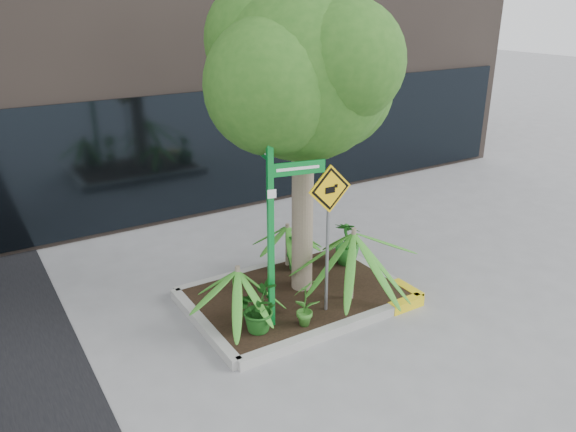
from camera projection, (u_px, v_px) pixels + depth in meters
ground at (296, 312)px, 8.56m from camera, size 80.00×80.00×0.00m
planter at (299, 295)px, 8.85m from camera, size 3.35×2.36×0.15m
tree at (303, 73)px, 7.80m from camera, size 3.19×2.83×4.79m
palm_front at (354, 233)px, 8.28m from camera, size 1.31×1.31×1.45m
palm_left at (238, 270)px, 7.68m from camera, size 1.02×1.02×1.13m
palm_back at (287, 227)px, 9.48m from camera, size 0.86×0.86×0.96m
shrub_a at (257, 308)px, 7.72m from camera, size 0.84×0.84×0.70m
shrub_b at (347, 242)px, 9.67m from camera, size 0.61×0.61×0.78m
shrub_c at (305, 301)px, 7.83m from camera, size 0.50×0.50×0.74m
shrub_d at (297, 251)px, 9.44m from camera, size 0.43×0.43×0.69m
street_sign_post at (273, 221)px, 7.47m from camera, size 0.80×0.92×2.76m
cattle_sign at (329, 215)px, 7.79m from camera, size 0.69×0.07×2.24m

